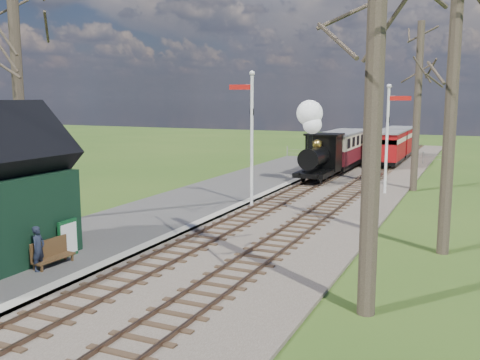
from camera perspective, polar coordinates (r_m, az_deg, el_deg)
The scene contains 17 objects.
distant_hills at distance 74.01m, azimuth 17.80°, elevation -8.29°, with size 114.40×48.00×22.02m.
ballast_bed at distance 29.52m, azimuth 9.42°, elevation -1.05°, with size 8.00×60.00×0.10m, color brown.
track_near at distance 29.87m, azimuth 7.01°, elevation -0.78°, with size 1.60×60.00×0.15m.
track_far at distance 29.21m, azimuth 11.88°, elevation -1.12°, with size 1.60×60.00×0.15m.
platform at distance 24.07m, azimuth -6.79°, elevation -3.11°, with size 5.00×44.00×0.20m, color #474442.
coping_strip at distance 22.99m, azimuth -1.87°, elevation -3.61°, with size 0.40×44.00×0.21m, color #B2AD9E.
semaphore_near at distance 24.13m, azimuth 1.12°, elevation 5.42°, with size 1.22×0.24×6.22m.
semaphore_far at distance 28.52m, azimuth 15.58°, elevation 5.09°, with size 1.22×0.24×5.72m.
bare_trees at distance 17.84m, azimuth -0.15°, elevation 9.32°, with size 15.51×22.39×12.00m.
fence_line at distance 43.20m, azimuth 12.98°, elevation 2.63°, with size 12.60×0.08×1.00m.
locomotive at distance 31.80m, azimuth 8.31°, elevation 3.52°, with size 1.88×4.39×4.70m.
coach at distance 37.70m, azimuth 10.87°, elevation 3.39°, with size 2.19×7.52×2.31m.
red_carriage_a at distance 40.27m, azimuth 15.52°, elevation 3.38°, with size 1.99×4.92×2.09m.
red_carriage_b at distance 45.70m, azimuth 16.60°, elevation 3.95°, with size 1.99×4.92×2.09m.
sign_board at distance 17.29m, azimuth -17.88°, elevation -5.95°, with size 0.12×0.78×1.15m.
bench at distance 16.65m, azimuth -19.50°, elevation -7.36°, with size 0.47×1.37×0.77m.
person at distance 16.19m, azimuth -20.71°, elevation -6.85°, with size 0.47×0.31×1.28m, color #1B2031.
Camera 1 is at (8.73, -6.13, 5.06)m, focal length 40.00 mm.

